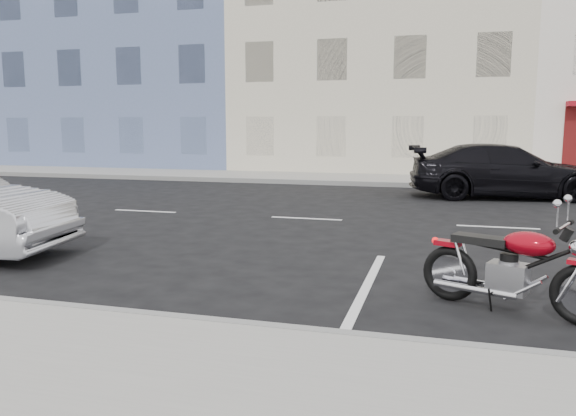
# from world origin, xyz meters

# --- Properties ---
(ground) EXTENTS (120.00, 120.00, 0.00)m
(ground) POSITION_xyz_m (0.00, 0.00, 0.00)
(ground) COLOR black
(ground) RESTS_ON ground
(sidewalk_far) EXTENTS (80.00, 3.40, 0.15)m
(sidewalk_far) POSITION_xyz_m (-5.00, 8.70, 0.07)
(sidewalk_far) COLOR gray
(sidewalk_far) RESTS_ON ground
(curb_far) EXTENTS (80.00, 0.12, 0.16)m
(curb_far) POSITION_xyz_m (-5.00, 7.00, 0.08)
(curb_far) COLOR gray
(curb_far) RESTS_ON ground
(bldg_blue) EXTENTS (12.00, 12.00, 13.00)m
(bldg_blue) POSITION_xyz_m (-14.00, 16.30, 6.50)
(bldg_blue) COLOR slate
(bldg_blue) RESTS_ON ground
(bldg_cream) EXTENTS (12.00, 12.00, 11.50)m
(bldg_cream) POSITION_xyz_m (-2.00, 16.30, 5.75)
(bldg_cream) COLOR beige
(bldg_cream) RESTS_ON ground
(car_far) EXTENTS (5.51, 2.85, 1.53)m
(car_far) POSITION_xyz_m (2.56, 5.02, 0.76)
(car_far) COLOR black
(car_far) RESTS_ON ground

